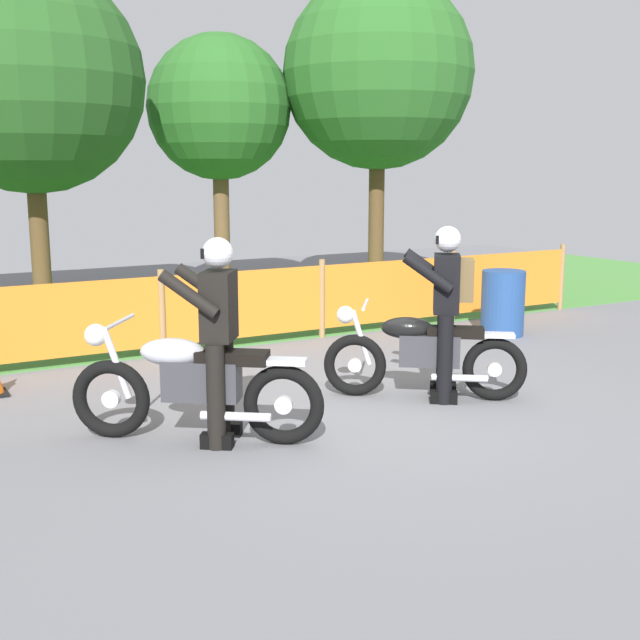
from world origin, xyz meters
TOP-DOWN VIEW (x-y plane):
  - ground at (0.00, 0.00)m, footprint 24.00×24.00m
  - grass_verge at (0.00, 5.98)m, footprint 24.00×6.35m
  - barrier_fence at (0.00, 2.81)m, footprint 11.10×0.08m
  - tree_near_left at (-1.82, 6.27)m, footprint 3.32×3.32m
  - tree_near_right at (1.46, 7.03)m, footprint 2.50×2.50m
  - tree_rightmost at (3.94, 5.80)m, footprint 3.34×3.34m
  - motorcycle_lead at (0.52, -0.19)m, footprint 1.65×1.28m
  - motorcycle_trailing at (-1.88, -0.29)m, footprint 1.78×1.36m
  - rider_lead at (0.69, -0.32)m, footprint 0.78×0.73m
  - rider_trailing at (-1.72, -0.41)m, footprint 0.73×0.72m
  - spare_drum at (3.31, 1.74)m, footprint 0.58×0.58m

SIDE VIEW (x-z plane):
  - ground at x=0.00m, z-range -0.02..0.00m
  - grass_verge at x=0.00m, z-range 0.00..0.01m
  - spare_drum at x=3.31m, z-range 0.00..0.88m
  - motorcycle_lead at x=0.52m, z-range -0.01..0.92m
  - motorcycle_trailing at x=-1.88m, z-range -0.02..0.99m
  - barrier_fence at x=0.00m, z-range 0.02..1.07m
  - rider_trailing at x=-1.72m, z-range 0.07..1.76m
  - rider_lead at x=0.69m, z-range 0.11..1.80m
  - tree_near_right at x=1.46m, z-range 0.99..5.51m
  - tree_near_left at x=-1.82m, z-range 0.91..6.08m
  - tree_rightmost at x=3.94m, z-range 1.09..6.62m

